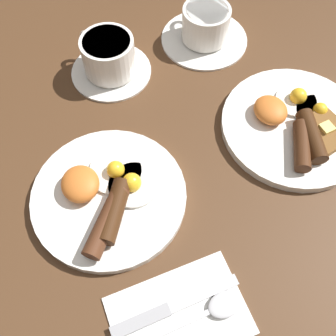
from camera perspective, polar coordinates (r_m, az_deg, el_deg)
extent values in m
plane|color=#4C301C|center=(0.61, -8.45, -4.38)|extent=(3.00, 3.00, 0.00)
cylinder|color=white|center=(0.61, -8.54, -4.07)|extent=(0.24, 0.24, 0.01)
cylinder|color=white|center=(0.61, -7.64, -0.51)|extent=(0.08, 0.08, 0.01)
sphere|color=yellow|center=(0.60, -7.60, -0.22)|extent=(0.03, 0.03, 0.03)
cylinder|color=white|center=(0.60, -5.07, -2.32)|extent=(0.08, 0.08, 0.01)
sphere|color=yellow|center=(0.59, -5.27, -2.09)|extent=(0.03, 0.03, 0.03)
ellipsoid|color=orange|center=(0.60, -12.62, -2.27)|extent=(0.06, 0.06, 0.03)
cylinder|color=#4C2816|center=(0.57, -8.93, -7.74)|extent=(0.10, 0.09, 0.03)
cylinder|color=#3A1F0D|center=(0.57, -7.73, -6.16)|extent=(0.10, 0.07, 0.03)
cylinder|color=white|center=(0.70, 17.85, 5.84)|extent=(0.25, 0.25, 0.01)
cylinder|color=white|center=(0.72, 18.06, 9.24)|extent=(0.07, 0.07, 0.01)
sphere|color=yellow|center=(0.72, 18.39, 9.86)|extent=(0.03, 0.03, 0.03)
cylinder|color=white|center=(0.72, 20.87, 7.55)|extent=(0.07, 0.07, 0.01)
sphere|color=yellow|center=(0.71, 21.21, 7.91)|extent=(0.02, 0.02, 0.02)
ellipsoid|color=orange|center=(0.68, 14.66, 8.14)|extent=(0.06, 0.05, 0.03)
cylinder|color=#442412|center=(0.66, 18.84, 3.10)|extent=(0.09, 0.06, 0.03)
cylinder|color=#3A1F0D|center=(0.67, 20.12, 4.35)|extent=(0.10, 0.05, 0.03)
cube|color=brown|center=(0.69, 21.82, 5.00)|extent=(0.09, 0.08, 0.01)
cube|color=#F4E072|center=(0.68, 22.09, 5.48)|extent=(0.02, 0.02, 0.01)
cylinder|color=white|center=(0.76, -8.23, 13.83)|extent=(0.15, 0.15, 0.01)
cylinder|color=white|center=(0.73, -8.61, 15.86)|extent=(0.09, 0.09, 0.07)
cylinder|color=brown|center=(0.71, -8.96, 17.65)|extent=(0.08, 0.08, 0.00)
torus|color=white|center=(0.76, -11.34, 17.49)|extent=(0.04, 0.03, 0.05)
cylinder|color=white|center=(0.82, 5.28, 18.23)|extent=(0.17, 0.17, 0.01)
cylinder|color=white|center=(0.79, 5.50, 20.15)|extent=(0.09, 0.09, 0.06)
cylinder|color=brown|center=(0.77, 5.69, 21.80)|extent=(0.08, 0.08, 0.00)
torus|color=white|center=(0.82, 4.06, 22.22)|extent=(0.04, 0.01, 0.04)
cube|color=white|center=(0.55, 1.62, -20.59)|extent=(0.12, 0.18, 0.01)
cube|color=silver|center=(0.55, 5.21, -17.69)|extent=(0.02, 0.10, 0.00)
cube|color=#9E9EA3|center=(0.55, -3.97, -21.30)|extent=(0.02, 0.08, 0.01)
ellipsoid|color=silver|center=(0.55, 8.32, -18.97)|extent=(0.04, 0.05, 0.01)
cube|color=silver|center=(0.54, -0.38, -22.66)|extent=(0.01, 0.12, 0.00)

